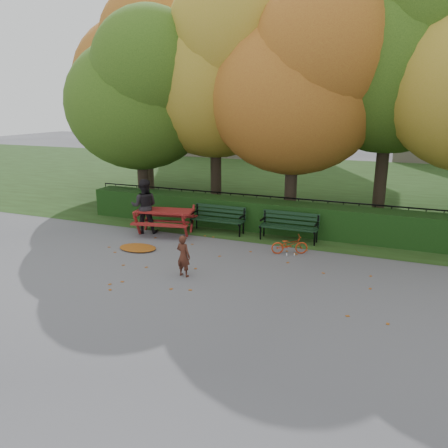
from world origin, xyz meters
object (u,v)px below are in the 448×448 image
at_px(bench_left, 219,217).
at_px(bicycle, 290,245).
at_px(picnic_table, 165,215).
at_px(adult, 144,206).
at_px(tree_b, 221,69).
at_px(tree_c, 303,82).
at_px(tree_f, 148,69).
at_px(tree_d, 406,45).
at_px(child, 183,256).
at_px(tree_a, 143,93).
at_px(bench_right, 289,224).

distance_m(bench_left, bicycle, 3.01).
relative_size(picnic_table, adult, 1.17).
bearing_deg(tree_b, bench_left, -69.42).
height_order(tree_c, tree_f, tree_f).
height_order(tree_c, adult, tree_c).
bearing_deg(tree_b, tree_d, 4.38).
xyz_separation_m(tree_d, adult, (-7.42, -4.49, -5.08)).
bearing_deg(child, bicycle, -116.79).
height_order(bench_left, picnic_table, bench_left).
xyz_separation_m(bench_left, picnic_table, (-1.57, -0.79, 0.09)).
bearing_deg(picnic_table, tree_f, 112.89).
bearing_deg(tree_a, tree_f, 117.98).
xyz_separation_m(bench_right, picnic_table, (-3.97, -0.79, 0.09)).
bearing_deg(tree_a, bench_left, -25.76).
relative_size(bench_right, bicycle, 1.74).
xyz_separation_m(tree_c, bench_right, (0.27, -2.26, -4.30)).
bearing_deg(bench_right, child, -113.72).
height_order(bench_right, adult, adult).
height_order(tree_b, tree_f, tree_f).
relative_size(tree_c, tree_f, 0.87).
bearing_deg(tree_d, bench_left, -145.74).
relative_size(tree_d, picnic_table, 4.58).
relative_size(tree_d, bench_left, 5.32).
bearing_deg(tree_f, tree_b, -27.99).
xyz_separation_m(tree_f, picnic_table, (4.26, -6.33, -5.08)).
height_order(bench_right, picnic_table, bench_right).
height_order(bench_left, bicycle, bench_left).
relative_size(tree_f, bench_left, 5.10).
height_order(tree_c, child, tree_c).
bearing_deg(tree_f, child, -55.27).
distance_m(tree_b, bench_right, 6.76).
xyz_separation_m(tree_c, adult, (-4.38, -3.22, -3.93)).
height_order(picnic_table, child, child).
distance_m(bench_right, picnic_table, 4.05).
distance_m(tree_a, adult, 4.89).
relative_size(tree_b, bench_left, 4.88).
relative_size(tree_d, child, 9.08).
height_order(tree_b, picnic_table, tree_b).
xyz_separation_m(tree_a, tree_b, (2.74, 1.17, 0.88)).
bearing_deg(tree_d, adult, -148.83).
xyz_separation_m(tree_d, child, (-4.48, -7.41, -5.45)).
relative_size(bench_left, picnic_table, 0.86).
xyz_separation_m(tree_f, bench_right, (8.23, -5.54, -5.17)).
bearing_deg(bench_left, tree_a, 154.24).
bearing_deg(bench_right, tree_b, 139.33).
height_order(tree_f, adult, tree_f).
bearing_deg(picnic_table, tree_d, 21.53).
relative_size(tree_c, child, 7.58).
relative_size(tree_f, adult, 5.12).
bearing_deg(child, tree_f, -44.31).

